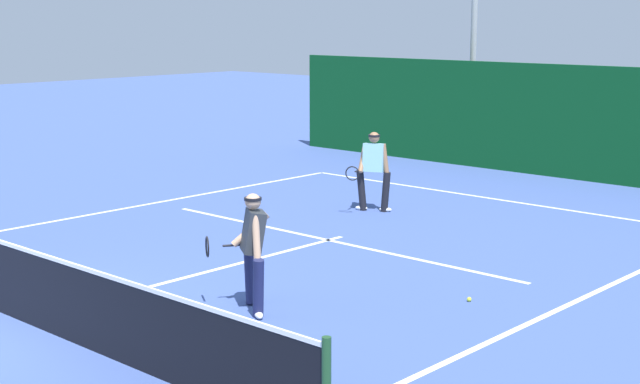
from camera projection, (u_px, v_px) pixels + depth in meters
ground_plane at (21, 321)px, 12.18m from camera, size 80.00×80.00×0.00m
court_line_baseline_far at (489, 198)px, 20.39m from camera, size 9.98×0.10×0.01m
court_line_service at (328, 240)px, 16.56m from camera, size 8.14×0.10×0.01m
court_line_centre at (207, 272)px, 14.50m from camera, size 0.10×6.40×0.01m
tennis_net at (19, 282)px, 12.09m from camera, size 10.94×0.09×1.08m
player_near at (253, 247)px, 12.45m from camera, size 1.12×0.81×1.63m
player_far at (373, 168)px, 18.89m from camera, size 0.75×0.94×1.64m
tennis_ball at (469, 299)px, 12.99m from camera, size 0.07×0.07×0.07m
back_fence_windscreen at (568, 122)px, 22.66m from camera, size 17.27×0.12×2.79m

